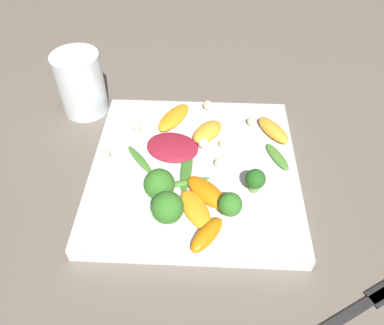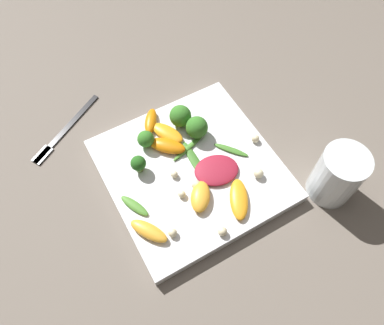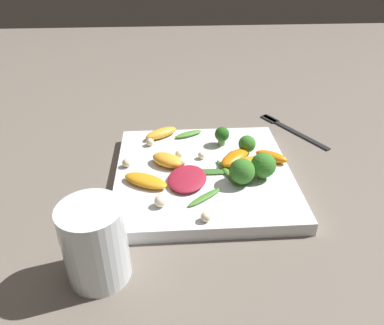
% 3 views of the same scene
% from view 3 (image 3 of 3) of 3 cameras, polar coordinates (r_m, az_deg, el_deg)
% --- Properties ---
extents(ground_plane, '(2.40, 2.40, 0.00)m').
position_cam_3_polar(ground_plane, '(0.68, 1.70, -2.68)').
color(ground_plane, '#6B6056').
extents(plate, '(0.31, 0.31, 0.02)m').
position_cam_3_polar(plate, '(0.67, 1.72, -1.88)').
color(plate, white).
rests_on(plate, ground_plane).
extents(drinking_glass, '(0.08, 0.08, 0.11)m').
position_cam_3_polar(drinking_glass, '(0.49, -14.54, -11.82)').
color(drinking_glass, white).
rests_on(drinking_glass, ground_plane).
extents(fork, '(0.18, 0.11, 0.01)m').
position_cam_3_polar(fork, '(0.87, 14.18, 5.29)').
color(fork, '#262628').
rests_on(fork, ground_plane).
extents(radicchio_leaf_0, '(0.10, 0.08, 0.01)m').
position_cam_3_polar(radicchio_leaf_0, '(0.63, -0.74, -2.46)').
color(radicchio_leaf_0, maroon).
rests_on(radicchio_leaf_0, plate).
extents(orange_segment_0, '(0.06, 0.07, 0.02)m').
position_cam_3_polar(orange_segment_0, '(0.67, -3.81, 0.37)').
color(orange_segment_0, '#FCAD33').
rests_on(orange_segment_0, plate).
extents(orange_segment_1, '(0.06, 0.08, 0.01)m').
position_cam_3_polar(orange_segment_1, '(0.68, 9.06, -0.02)').
color(orange_segment_1, orange).
rests_on(orange_segment_1, plate).
extents(orange_segment_2, '(0.05, 0.06, 0.02)m').
position_cam_3_polar(orange_segment_2, '(0.70, 12.01, 0.90)').
color(orange_segment_2, orange).
rests_on(orange_segment_2, plate).
extents(orange_segment_3, '(0.06, 0.07, 0.02)m').
position_cam_3_polar(orange_segment_3, '(0.76, -4.72, 4.48)').
color(orange_segment_3, '#FCAD33').
rests_on(orange_segment_3, plate).
extents(orange_segment_4, '(0.07, 0.08, 0.02)m').
position_cam_3_polar(orange_segment_4, '(0.63, -7.08, -2.75)').
color(orange_segment_4, orange).
rests_on(orange_segment_4, plate).
extents(orange_segment_5, '(0.07, 0.07, 0.02)m').
position_cam_3_polar(orange_segment_5, '(0.68, 6.55, 0.73)').
color(orange_segment_5, orange).
rests_on(orange_segment_5, plate).
extents(broccoli_floret_0, '(0.04, 0.04, 0.05)m').
position_cam_3_polar(broccoli_floret_0, '(0.64, 10.81, -0.45)').
color(broccoli_floret_0, '#84AD5B').
rests_on(broccoli_floret_0, plate).
extents(broccoli_floret_1, '(0.03, 0.03, 0.04)m').
position_cam_3_polar(broccoli_floret_1, '(0.71, 8.38, 2.77)').
color(broccoli_floret_1, '#84AD5B').
rests_on(broccoli_floret_1, plate).
extents(broccoli_floret_2, '(0.04, 0.04, 0.05)m').
position_cam_3_polar(broccoli_floret_2, '(0.62, 7.63, -1.35)').
color(broccoli_floret_2, '#84AD5B').
rests_on(broccoli_floret_2, plate).
extents(broccoli_floret_3, '(0.03, 0.03, 0.04)m').
position_cam_3_polar(broccoli_floret_3, '(0.73, 4.59, 4.21)').
color(broccoli_floret_3, '#7A9E51').
rests_on(broccoli_floret_3, plate).
extents(arugula_sprig_0, '(0.02, 0.10, 0.00)m').
position_cam_3_polar(arugula_sprig_0, '(0.65, 2.54, -1.41)').
color(arugula_sprig_0, '#3D7528').
rests_on(arugula_sprig_0, plate).
extents(arugula_sprig_1, '(0.08, 0.03, 0.01)m').
position_cam_3_polar(arugula_sprig_1, '(0.65, 5.28, -1.43)').
color(arugula_sprig_1, '#47842D').
rests_on(arugula_sprig_1, plate).
extents(arugula_sprig_2, '(0.05, 0.06, 0.01)m').
position_cam_3_polar(arugula_sprig_2, '(0.59, 1.96, -5.29)').
color(arugula_sprig_2, '#47842D').
rests_on(arugula_sprig_2, plate).
extents(arugula_sprig_3, '(0.04, 0.06, 0.01)m').
position_cam_3_polar(arugula_sprig_3, '(0.77, -0.56, 4.36)').
color(arugula_sprig_3, '#518E33').
rests_on(arugula_sprig_3, plate).
extents(macadamia_nut_0, '(0.01, 0.01, 0.01)m').
position_cam_3_polar(macadamia_nut_0, '(0.69, 1.19, 1.09)').
color(macadamia_nut_0, beige).
rests_on(macadamia_nut_0, plate).
extents(macadamia_nut_1, '(0.01, 0.01, 0.01)m').
position_cam_3_polar(macadamia_nut_1, '(0.69, -2.00, 1.31)').
color(macadamia_nut_1, beige).
rests_on(macadamia_nut_1, plate).
extents(macadamia_nut_2, '(0.02, 0.02, 0.02)m').
position_cam_3_polar(macadamia_nut_2, '(0.74, -6.43, 3.12)').
color(macadamia_nut_2, beige).
rests_on(macadamia_nut_2, plate).
extents(macadamia_nut_3, '(0.02, 0.02, 0.02)m').
position_cam_3_polar(macadamia_nut_3, '(0.55, 2.10, -8.27)').
color(macadamia_nut_3, beige).
rests_on(macadamia_nut_3, plate).
extents(macadamia_nut_4, '(0.02, 0.02, 0.02)m').
position_cam_3_polar(macadamia_nut_4, '(0.58, -4.87, -5.91)').
color(macadamia_nut_4, beige).
rests_on(macadamia_nut_4, plate).
extents(macadamia_nut_5, '(0.02, 0.02, 0.02)m').
position_cam_3_polar(macadamia_nut_5, '(0.67, -1.69, 0.04)').
color(macadamia_nut_5, beige).
rests_on(macadamia_nut_5, plate).
extents(macadamia_nut_6, '(0.02, 0.02, 0.02)m').
position_cam_3_polar(macadamia_nut_6, '(0.68, -9.93, -0.05)').
color(macadamia_nut_6, beige).
rests_on(macadamia_nut_6, plate).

